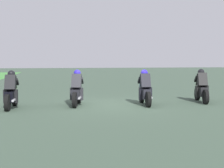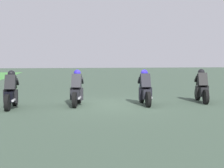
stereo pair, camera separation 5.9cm
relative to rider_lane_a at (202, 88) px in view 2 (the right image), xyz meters
name	(u,v)px [view 2 (the right image)]	position (x,y,z in m)	size (l,w,h in m)	color
ground_plane	(113,105)	(-0.22, 4.12, -0.62)	(120.00, 120.00, 0.00)	#3A4D3D
rider_lane_a	(202,88)	(0.00, 0.00, 0.00)	(2.03, 0.61, 1.51)	black
rider_lane_b	(145,90)	(-0.44, 2.78, 0.00)	(2.04, 0.55, 1.51)	black
rider_lane_c	(77,91)	(-0.13, 5.64, 0.00)	(2.03, 0.62, 1.51)	black
rider_lane_d	(11,93)	(-0.51, 8.25, 0.00)	(2.04, 0.55, 1.51)	black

